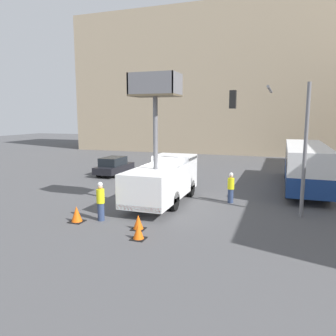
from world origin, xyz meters
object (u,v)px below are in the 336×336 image
object	(u,v)px
road_worker_directing	(231,188)
traffic_cone_mid_road	(77,214)
parked_car_curbside	(114,166)
road_worker_near_truck	(101,201)
utility_truck	(163,177)
traffic_light_pole	(279,127)
city_bus	(306,163)
traffic_cone_near_truck	(138,223)
traffic_cone_far_side	(138,232)

from	to	relation	value
road_worker_directing	traffic_cone_mid_road	distance (m)	8.63
road_worker_directing	parked_car_curbside	bearing A→B (deg)	40.51
traffic_cone_mid_road	road_worker_near_truck	bearing A→B (deg)	29.79
utility_truck	traffic_light_pole	distance (m)	6.71
utility_truck	road_worker_near_truck	size ratio (longest dim) A/B	3.76
city_bus	traffic_cone_near_truck	size ratio (longest dim) A/B	16.52
city_bus	traffic_cone_far_side	xyz separation A→B (m)	(-6.89, -12.52, -1.47)
city_bus	traffic_cone_far_side	bearing A→B (deg)	132.22
traffic_cone_mid_road	traffic_cone_far_side	bearing A→B (deg)	-16.00
road_worker_near_truck	traffic_cone_far_side	size ratio (longest dim) A/B	2.85
parked_car_curbside	road_worker_directing	bearing A→B (deg)	-28.71
city_bus	parked_car_curbside	xyz separation A→B (m)	(-14.92, 0.24, -1.02)
city_bus	traffic_light_pole	size ratio (longest dim) A/B	1.68
road_worker_near_truck	traffic_cone_near_truck	world-z (taller)	road_worker_near_truck
utility_truck	traffic_cone_far_side	distance (m)	5.66
traffic_light_pole	parked_car_curbside	distance (m)	15.51
traffic_cone_near_truck	traffic_cone_mid_road	world-z (taller)	traffic_cone_mid_road
traffic_cone_far_side	parked_car_curbside	xyz separation A→B (m)	(-8.03, 12.76, 0.45)
traffic_cone_mid_road	parked_car_curbside	bearing A→B (deg)	110.51
road_worker_directing	parked_car_curbside	world-z (taller)	road_worker_directing
traffic_cone_near_truck	parked_car_curbside	size ratio (longest dim) A/B	0.15
utility_truck	city_bus	size ratio (longest dim) A/B	0.65
city_bus	traffic_cone_mid_road	xyz separation A→B (m)	(-10.54, -11.48, -1.42)
traffic_light_pole	traffic_cone_far_side	distance (m)	8.49
utility_truck	traffic_cone_far_side	size ratio (longest dim) A/B	10.73
utility_truck	parked_car_curbside	distance (m)	10.22
traffic_cone_mid_road	traffic_cone_near_truck	bearing A→B (deg)	0.22
utility_truck	road_worker_directing	xyz separation A→B (m)	(3.60, 1.46, -0.66)
traffic_cone_near_truck	parked_car_curbside	xyz separation A→B (m)	(-7.55, 11.70, 0.45)
city_bus	parked_car_curbside	world-z (taller)	city_bus
traffic_cone_near_truck	parked_car_curbside	distance (m)	13.93
road_worker_directing	road_worker_near_truck	bearing A→B (deg)	114.05
utility_truck	parked_car_curbside	size ratio (longest dim) A/B	1.66
utility_truck	road_worker_directing	bearing A→B (deg)	22.10
utility_truck	city_bus	xyz separation A→B (m)	(7.83, 7.08, 0.25)
city_bus	traffic_light_pole	bearing A→B (deg)	147.16
road_worker_directing	traffic_cone_mid_road	bearing A→B (deg)	112.11
city_bus	traffic_cone_near_truck	world-z (taller)	city_bus
traffic_light_pole	parked_car_curbside	xyz separation A→B (m)	(-13.16, 7.36, -3.63)
road_worker_near_truck	traffic_cone_mid_road	size ratio (longest dim) A/B	2.48
parked_car_curbside	traffic_cone_mid_road	bearing A→B (deg)	-69.49
road_worker_near_truck	parked_car_curbside	size ratio (longest dim) A/B	0.44
traffic_light_pole	traffic_cone_far_side	size ratio (longest dim) A/B	9.88
road_worker_near_truck	road_worker_directing	distance (m)	7.52
traffic_light_pole	traffic_cone_near_truck	bearing A→B (deg)	-142.29
traffic_light_pole	parked_car_curbside	world-z (taller)	traffic_light_pole
parked_car_curbside	city_bus	bearing A→B (deg)	-0.92
traffic_cone_far_side	utility_truck	bearing A→B (deg)	99.83
traffic_cone_near_truck	traffic_cone_mid_road	bearing A→B (deg)	-179.78
city_bus	road_worker_near_truck	distance (m)	14.54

